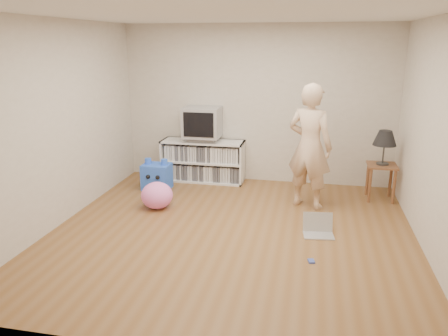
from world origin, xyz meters
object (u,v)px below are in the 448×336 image
Objects in this scene: media_unit at (203,161)px; dvd_deck at (203,139)px; plush_pink at (157,195)px; laptop at (318,229)px; table_lamp at (385,139)px; plush_blue at (157,176)px; side_table at (381,173)px; crt_tv at (202,122)px; person at (310,147)px.

media_unit is 0.39m from dvd_deck.
plush_pink is (-0.32, -1.40, -0.54)m from dvd_deck.
table_lamp is at bearing 50.94° from laptop.
laptop is 0.79× the size of plush_blue.
dvd_deck is at bearing 43.71° from plush_blue.
plush_blue is (-0.62, -0.59, -0.52)m from dvd_deck.
laptop is (1.95, -1.85, -0.28)m from media_unit.
media_unit is 3.09× the size of plush_pink.
plush_blue is (-3.48, -0.22, -0.20)m from side_table.
dvd_deck is 2.90m from side_table.
media_unit reaches higher than side_table.
media_unit is at bearing 90.00° from dvd_deck.
laptop is 2.31m from plush_pink.
person is at bearing -26.32° from crt_tv.
table_lamp is (2.85, -0.37, 0.21)m from dvd_deck.
plush_pink is at bearing 36.30° from person.
person is 2.28m from plush_pink.
dvd_deck is 2.00m from person.
crt_tv is 1.66m from plush_pink.
dvd_deck is at bearing -3.92° from person.
crt_tv is 2.88m from table_lamp.
side_table is (2.85, -0.37, -0.60)m from crt_tv.
crt_tv is at bearing -3.83° from person.
side_table is at bearing -7.32° from crt_tv.
media_unit is at bearing -4.32° from person.
plush_blue is 1.12× the size of plush_pink.
media_unit is at bearing 90.00° from crt_tv.
plush_blue is at bearing -136.81° from crt_tv.
plush_blue reaches higher than laptop.
dvd_deck reaches higher than plush_pink.
laptop is at bearing -43.48° from media_unit.
crt_tv is 1.17m from plush_blue.
table_lamp reaches higher than dvd_deck.
media_unit is 0.88m from plush_blue.
table_lamp is at bearing 17.99° from plush_pink.
side_table reaches higher than plush_blue.
crt_tv is 2.83m from laptop.
dvd_deck is 2.75m from laptop.
media_unit is 2.33× the size of crt_tv.
crt_tv is at bearing -90.00° from media_unit.
plush_pink is (-3.18, -1.03, -0.22)m from side_table.
plush_pink is at bearing -162.01° from table_lamp.
plush_blue is at bearing 15.48° from person.
side_table is at bearing -131.89° from person.
side_table is 1.37× the size of laptop.
side_table is at bearing 17.99° from plush_pink.
table_lamp is 1.19m from person.
plush_pink is (-0.32, -1.40, -0.83)m from crt_tv.
dvd_deck is 1.00m from plush_blue.
table_lamp is (2.85, -0.37, -0.08)m from crt_tv.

